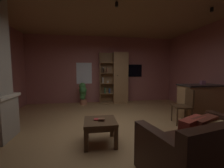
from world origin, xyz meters
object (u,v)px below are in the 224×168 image
at_px(tissue_box, 203,82).
at_px(wall_mounted_tv, 131,71).
at_px(bookshelf_cabinet, 118,78).
at_px(leather_couch, 204,152).
at_px(dining_chair, 185,104).
at_px(coffee_table, 100,125).
at_px(potted_floor_plant, 83,93).
at_px(table_book_0, 97,119).
at_px(table_book_1, 101,119).
at_px(kitchen_bar_counter, 204,101).

relative_size(tissue_box, wall_mounted_tv, 0.12).
bearing_deg(bookshelf_cabinet, leather_couch, -85.88).
distance_m(dining_chair, wall_mounted_tv, 3.09).
distance_m(leather_couch, coffee_table, 1.68).
height_order(tissue_box, wall_mounted_tv, wall_mounted_tv).
xyz_separation_m(bookshelf_cabinet, dining_chair, (1.25, -2.69, -0.54)).
relative_size(dining_chair, potted_floor_plant, 1.02).
height_order(table_book_0, table_book_1, table_book_1).
xyz_separation_m(coffee_table, dining_chair, (2.28, 0.68, 0.17)).
distance_m(bookshelf_cabinet, potted_floor_plant, 1.62).
bearing_deg(dining_chair, wall_mounted_tv, 101.86).
relative_size(tissue_box, leather_couch, 0.07).
bearing_deg(bookshelf_cabinet, table_book_1, -106.43).
relative_size(bookshelf_cabinet, leather_couch, 1.23).
bearing_deg(table_book_1, table_book_0, 149.54).
height_order(tissue_box, coffee_table, tissue_box).
relative_size(table_book_1, potted_floor_plant, 0.13).
bearing_deg(bookshelf_cabinet, kitchen_bar_counter, -48.52).
bearing_deg(kitchen_bar_counter, potted_floor_plant, 148.32).
bearing_deg(bookshelf_cabinet, potted_floor_plant, -174.54).
height_order(tissue_box, dining_chair, tissue_box).
distance_m(kitchen_bar_counter, wall_mounted_tv, 3.09).
distance_m(bookshelf_cabinet, wall_mounted_tv, 0.75).
height_order(leather_couch, table_book_0, leather_couch).
xyz_separation_m(table_book_0, table_book_1, (0.09, -0.05, 0.02)).
bearing_deg(potted_floor_plant, table_book_1, -81.08).
distance_m(kitchen_bar_counter, table_book_0, 3.33).
xyz_separation_m(tissue_box, table_book_0, (-3.16, -1.02, -0.59)).
height_order(coffee_table, table_book_1, table_book_1).
bearing_deg(tissue_box, potted_floor_plant, 148.74).
bearing_deg(dining_chair, table_book_1, -162.64).
xyz_separation_m(leather_couch, coffee_table, (-1.34, 1.02, 0.06)).
xyz_separation_m(bookshelf_cabinet, potted_floor_plant, (-1.51, -0.14, -0.58)).
xyz_separation_m(leather_couch, dining_chair, (0.94, 1.69, 0.22)).
distance_m(table_book_1, potted_floor_plant, 3.29).
bearing_deg(leather_couch, tissue_box, 49.59).
bearing_deg(table_book_1, tissue_box, 19.27).
distance_m(table_book_1, dining_chair, 2.36).
xyz_separation_m(tissue_box, leather_couch, (-1.76, -2.06, -0.75)).
bearing_deg(table_book_0, table_book_1, -30.46).
xyz_separation_m(kitchen_bar_counter, leather_couch, (-1.78, -2.01, -0.20)).
distance_m(coffee_table, table_book_0, 0.12).
xyz_separation_m(bookshelf_cabinet, wall_mounted_tv, (0.64, 0.21, 0.33)).
relative_size(leather_couch, table_book_0, 16.34).
bearing_deg(tissue_box, kitchen_bar_counter, -64.98).
bearing_deg(kitchen_bar_counter, dining_chair, -159.22).
bearing_deg(table_book_1, bookshelf_cabinet, 73.57).
relative_size(table_book_1, wall_mounted_tv, 0.12).
xyz_separation_m(table_book_1, wall_mounted_tv, (1.65, 3.61, 0.91)).
xyz_separation_m(coffee_table, table_book_0, (-0.06, 0.02, 0.10)).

